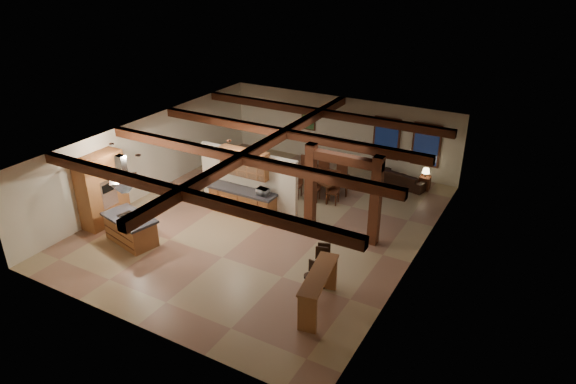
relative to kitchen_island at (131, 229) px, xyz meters
name	(u,v)px	position (x,y,z in m)	size (l,w,h in m)	color
ground	(266,222)	(3.00, 3.13, -0.45)	(12.00, 12.00, 0.00)	tan
room_walls	(265,174)	(3.00, 3.13, 1.33)	(12.00, 12.00, 12.00)	silver
ceiling_beams	(264,145)	(3.00, 3.13, 2.31)	(10.00, 12.00, 0.28)	#422310
timber_posts	(343,185)	(5.50, 3.63, 1.31)	(2.50, 0.30, 2.90)	#422310
partition_wall	(248,181)	(2.00, 3.63, 0.65)	(3.80, 0.18, 2.20)	silver
pantry_cabinet	(102,190)	(-1.67, 0.53, 0.75)	(0.67, 1.60, 2.40)	brown
back_counter	(243,202)	(2.00, 3.24, 0.02)	(2.50, 0.66, 0.94)	brown
upper_display_cabinet	(244,163)	(2.00, 3.44, 1.40)	(1.80, 0.36, 0.95)	brown
range_hood	(125,190)	(0.00, 0.00, 1.33)	(1.10, 1.10, 1.40)	silver
back_windows	(406,142)	(5.80, 9.06, 1.05)	(2.70, 0.07, 1.70)	#422310
framed_art	(308,120)	(1.50, 9.06, 1.25)	(0.65, 0.05, 0.85)	#422310
recessed_cans	(160,147)	(0.46, 1.19, 2.42)	(3.16, 2.46, 0.03)	silver
kitchen_island	(131,229)	(0.00, 0.00, 0.00)	(1.97, 1.34, 0.90)	brown
dining_table	(320,184)	(3.52, 6.12, -0.09)	(2.03, 1.13, 0.71)	#422110
sofa	(403,178)	(6.04, 8.27, -0.17)	(1.94, 0.76, 0.57)	black
microwave	(263,192)	(2.83, 3.24, 0.60)	(0.41, 0.28, 0.23)	silver
bar_counter	(319,285)	(6.55, -0.10, 0.27)	(0.85, 2.09, 1.07)	brown
side_table	(425,183)	(6.88, 8.36, -0.20)	(0.41, 0.41, 0.51)	#422310
table_lamp	(426,171)	(6.88, 8.36, 0.30)	(0.29, 0.29, 0.34)	black
bar_stool_a	(311,280)	(6.15, 0.26, 0.08)	(0.36, 0.38, 1.04)	black
bar_stool_b	(323,264)	(6.14, 1.02, 0.13)	(0.43, 0.44, 1.15)	black
bar_stool_c	(321,267)	(6.15, 0.85, 0.12)	(0.41, 0.43, 1.13)	black
dining_chairs	(320,177)	(3.52, 6.12, 0.17)	(2.10, 2.10, 1.21)	#422310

